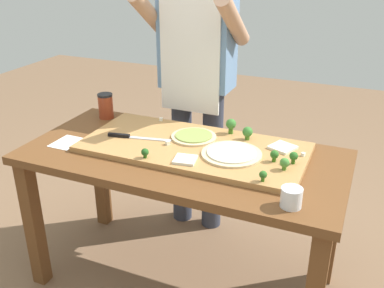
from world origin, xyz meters
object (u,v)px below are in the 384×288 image
object	(u,v)px
broccoli_floret_center_left	(274,155)
broccoli_floret_front_mid	(263,175)
broccoli_floret_front_left	(145,152)
recipe_note	(67,142)
broccoli_floret_back_right	(231,125)
sauce_jar	(106,106)
broccoli_floret_back_mid	(285,163)
cook_center	(197,70)
pizza_whole_cheese_artichoke	(232,153)
pizza_slice_center	(185,160)
pizza_whole_pesto_green	(193,136)
cheese_crumble_a	(161,119)
prep_table	(183,174)
broccoli_floret_center_right	(294,157)
broccoli_floret_back_left	(248,132)
cheese_crumble_c	(168,143)
chefs_knife	(131,136)
flour_cup	(291,198)
pizza_slice_far_left	(283,147)
cheese_crumble_b	(303,154)

from	to	relation	value
broccoli_floret_center_left	broccoli_floret_front_mid	bearing A→B (deg)	-89.91
broccoli_floret_front_left	recipe_note	distance (m)	0.47
broccoli_floret_back_right	sauce_jar	bearing A→B (deg)	-179.96
broccoli_floret_back_mid	broccoli_floret_front_mid	world-z (taller)	broccoli_floret_back_mid
broccoli_floret_front_left	cook_center	distance (m)	0.72
pizza_whole_cheese_artichoke	pizza_slice_center	bearing A→B (deg)	-141.03
pizza_whole_pesto_green	cheese_crumble_a	size ratio (longest dim) A/B	13.65
prep_table	pizza_whole_pesto_green	xyz separation A→B (m)	(-0.00, 0.13, 0.14)
prep_table	recipe_note	xyz separation A→B (m)	(-0.57, -0.11, 0.11)
prep_table	broccoli_floret_center_right	bearing A→B (deg)	5.29
prep_table	broccoli_floret_back_left	xyz separation A→B (m)	(0.25, 0.22, 0.18)
broccoli_floret_back_mid	cheese_crumble_c	bearing A→B (deg)	176.37
broccoli_floret_front_mid	broccoli_floret_back_left	size ratio (longest dim) A/B	0.70
broccoli_floret_back_mid	cheese_crumble_a	world-z (taller)	broccoli_floret_back_mid
chefs_knife	flour_cup	distance (m)	0.89
cheese_crumble_a	sauce_jar	xyz separation A→B (m)	(-0.33, -0.02, 0.04)
pizza_whole_cheese_artichoke	sauce_jar	world-z (taller)	sauce_jar
pizza_slice_far_left	flour_cup	world-z (taller)	flour_cup
broccoli_floret_back_left	broccoli_floret_center_left	world-z (taller)	broccoli_floret_back_left
flour_cup	recipe_note	world-z (taller)	flour_cup
pizza_whole_pesto_green	broccoli_floret_center_left	bearing A→B (deg)	-13.33
cheese_crumble_a	pizza_slice_center	bearing A→B (deg)	-51.04
broccoli_floret_front_mid	pizza_slice_center	bearing A→B (deg)	172.93
broccoli_floret_back_mid	broccoli_floret_center_left	world-z (taller)	same
broccoli_floret_center_left	cheese_crumble_a	xyz separation A→B (m)	(-0.67, 0.24, -0.02)
broccoli_floret_back_right	cook_center	distance (m)	0.44
broccoli_floret_back_left	recipe_note	bearing A→B (deg)	-158.16
broccoli_floret_back_right	sauce_jar	size ratio (longest dim) A/B	0.55
cheese_crumble_c	pizza_whole_cheese_artichoke	bearing A→B (deg)	2.50
broccoli_floret_front_mid	cheese_crumble_b	size ratio (longest dim) A/B	2.97
broccoli_floret_back_mid	cook_center	distance (m)	0.86
sauce_jar	broccoli_floret_front_mid	bearing A→B (deg)	-22.34
cheese_crumble_c	recipe_note	bearing A→B (deg)	-166.10
pizza_whole_pesto_green	broccoli_floret_front_left	size ratio (longest dim) A/B	4.93
prep_table	recipe_note	distance (m)	0.60
pizza_whole_pesto_green	cheese_crumble_a	xyz separation A→B (m)	(-0.25, 0.14, 0.00)
broccoli_floret_back_right	cheese_crumble_c	distance (m)	0.34
broccoli_floret_front_left	chefs_knife	bearing A→B (deg)	135.76
broccoli_floret_front_left	broccoli_floret_back_right	size ratio (longest dim) A/B	0.58
cheese_crumble_b	sauce_jar	xyz separation A→B (m)	(-1.11, 0.12, 0.04)
chefs_knife	recipe_note	size ratio (longest dim) A/B	2.06
pizza_whole_cheese_artichoke	sauce_jar	bearing A→B (deg)	164.05
broccoli_floret_back_right	cheese_crumble_b	bearing A→B (deg)	-17.16
broccoli_floret_front_mid	recipe_note	xyz separation A→B (m)	(-1.00, 0.04, -0.05)
pizza_slice_center	pizza_slice_far_left	bearing A→B (deg)	38.84
recipe_note	cheese_crumble_b	bearing A→B (deg)	12.84
chefs_knife	broccoli_floret_center_left	distance (m)	0.71
pizza_whole_pesto_green	sauce_jar	bearing A→B (deg)	168.12
prep_table	broccoli_floret_front_mid	size ratio (longest dim) A/B	32.55
flour_cup	cook_center	bearing A→B (deg)	131.86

